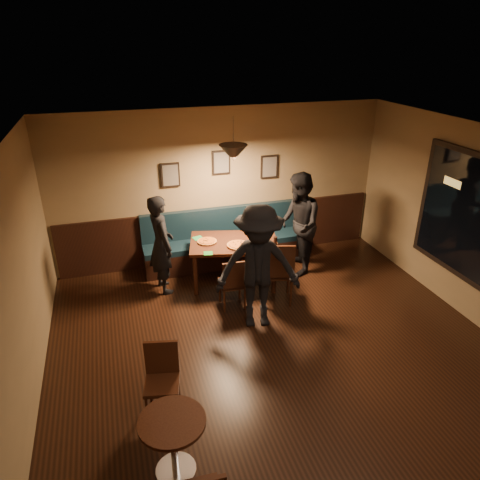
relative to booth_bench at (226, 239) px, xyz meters
The scene contains 26 objects.
floor 3.24m from the booth_bench, 90.00° to the right, with size 7.00×7.00×0.00m, color black.
ceiling 3.94m from the booth_bench, 90.00° to the right, with size 7.00×7.00×0.00m, color silver.
wall_back 0.95m from the booth_bench, 90.00° to the left, with size 6.00×6.00×0.00m, color #8C704F.
wall_left 4.48m from the booth_bench, 133.15° to the right, with size 7.00×7.00×0.00m, color #8C704F.
wainscot 0.27m from the booth_bench, 90.00° to the left, with size 5.88×0.06×1.00m, color black.
booth_bench is the anchor object (origin of this frame).
picture_left 1.52m from the booth_bench, 163.30° to the left, with size 0.32×0.04×0.42m, color black.
picture_center 1.38m from the booth_bench, 90.00° to the left, with size 0.32×0.04×0.42m, color black.
picture_right 1.52m from the booth_bench, 16.70° to the left, with size 0.32×0.04×0.42m, color black.
pendant_lamp 1.89m from the booth_bench, 94.75° to the right, with size 0.44×0.44×0.25m, color black.
dining_table 0.72m from the booth_bench, 94.75° to the right, with size 1.43×0.92×0.77m, color black.
chair_near_left 1.44m from the booth_bench, 101.74° to the right, with size 0.38×0.38×0.85m, color black, non-canonical shape.
chair_near_right 1.51m from the booth_bench, 73.09° to the right, with size 0.47×0.47×1.06m, color black, non-canonical shape.
diner_left 1.41m from the booth_bench, 154.33° to the right, with size 0.60×0.39×1.65m, color black.
diner_right 1.35m from the booth_bench, 30.48° to the right, with size 0.88×0.69×1.81m, color black.
diner_front 2.00m from the booth_bench, 91.89° to the right, with size 1.20×0.69×1.85m, color black.
pizza_a 0.83m from the booth_bench, 128.83° to the right, with size 0.32×0.32×0.04m, color orange.
pizza_b 0.95m from the booth_bench, 92.69° to the right, with size 0.37×0.37×0.04m, color orange.
pizza_c 0.72m from the booth_bench, 53.79° to the right, with size 0.36×0.36×0.04m, color orange.
soda_glass 1.20m from the booth_bench, 61.10° to the right, with size 0.06×0.06×0.13m, color black.
tabasco_bottle 0.92m from the booth_bench, 57.18° to the right, with size 0.03×0.03×0.12m, color #9C2005.
napkin_a 0.78m from the booth_bench, 145.60° to the right, with size 0.16×0.16×0.01m, color #217E3D.
napkin_b 1.19m from the booth_bench, 119.21° to the right, with size 0.14×0.14×0.01m, color #207825.
cutlery_set 1.10m from the booth_bench, 91.01° to the right, with size 0.02×0.18×0.00m, color #B3B3B8.
cafe_table 4.37m from the booth_bench, 111.86° to the right, with size 0.63×0.63×0.67m, color black.
cafe_chair_far 3.65m from the booth_bench, 116.44° to the right, with size 0.38×0.38×0.85m, color black, non-canonical shape.
Camera 1 is at (-1.89, -3.88, 3.88)m, focal length 33.15 mm.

